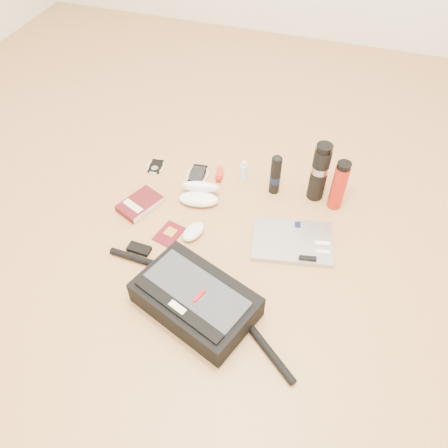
# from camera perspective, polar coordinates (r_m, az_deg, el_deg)

# --- Properties ---
(ground) EXTENTS (4.00, 4.00, 0.00)m
(ground) POSITION_cam_1_polar(r_m,az_deg,el_deg) (1.78, -1.11, -3.91)
(ground) COLOR #B17E4A
(ground) RESTS_ON ground
(messenger_bag) EXTENTS (0.83, 0.40, 0.12)m
(messenger_bag) POSITION_cam_1_polar(r_m,az_deg,el_deg) (1.60, -3.82, -9.78)
(messenger_bag) COLOR black
(messenger_bag) RESTS_ON ground
(laptop) EXTENTS (0.37, 0.29, 0.03)m
(laptop) POSITION_cam_1_polar(r_m,az_deg,el_deg) (1.83, 8.98, -2.25)
(laptop) COLOR #AAAAAC
(laptop) RESTS_ON ground
(book) EXTENTS (0.18, 0.22, 0.03)m
(book) POSITION_cam_1_polar(r_m,az_deg,el_deg) (1.98, -10.91, 2.56)
(book) COLOR #4A0E13
(book) RESTS_ON ground
(passport) EXTENTS (0.12, 0.14, 0.01)m
(passport) POSITION_cam_1_polar(r_m,az_deg,el_deg) (1.86, -7.18, -1.26)
(passport) COLOR #510C14
(passport) RESTS_ON ground
(mouse) EXTENTS (0.10, 0.13, 0.04)m
(mouse) POSITION_cam_1_polar(r_m,az_deg,el_deg) (1.83, -4.03, -1.01)
(mouse) COLOR silver
(mouse) RESTS_ON ground
(sunglasses_case) EXTENTS (0.20, 0.18, 0.10)m
(sunglasses_case) POSITION_cam_1_polar(r_m,az_deg,el_deg) (1.97, -3.21, 4.04)
(sunglasses_case) COLOR white
(sunglasses_case) RESTS_ON ground
(ipod) EXTENTS (0.09, 0.10, 0.01)m
(ipod) POSITION_cam_1_polar(r_m,az_deg,el_deg) (2.17, -8.90, 7.46)
(ipod) COLOR black
(ipod) RESTS_ON ground
(phone) EXTENTS (0.12, 0.14, 0.01)m
(phone) POSITION_cam_1_polar(r_m,az_deg,el_deg) (2.10, -3.47, 6.50)
(phone) COLOR black
(phone) RESTS_ON ground
(inhaler) EXTENTS (0.04, 0.11, 0.03)m
(inhaler) POSITION_cam_1_polar(r_m,az_deg,el_deg) (2.09, -0.59, 6.64)
(inhaler) COLOR red
(inhaler) RESTS_ON ground
(spray_bottle) EXTENTS (0.03, 0.03, 0.11)m
(spray_bottle) POSITION_cam_1_polar(r_m,az_deg,el_deg) (2.05, 2.60, 6.82)
(spray_bottle) COLOR #AEDFF3
(spray_bottle) RESTS_ON ground
(aerosol_can) EXTENTS (0.06, 0.06, 0.20)m
(aerosol_can) POSITION_cam_1_polar(r_m,az_deg,el_deg) (1.97, 6.74, 6.43)
(aerosol_can) COLOR black
(aerosol_can) RESTS_ON ground
(thermos_black) EXTENTS (0.08, 0.08, 0.29)m
(thermos_black) POSITION_cam_1_polar(r_m,az_deg,el_deg) (1.95, 12.36, 6.66)
(thermos_black) COLOR black
(thermos_black) RESTS_ON ground
(thermos_red) EXTENTS (0.07, 0.07, 0.24)m
(thermos_red) POSITION_cam_1_polar(r_m,az_deg,el_deg) (1.94, 14.77, 4.88)
(thermos_red) COLOR #AE1C11
(thermos_red) RESTS_ON ground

